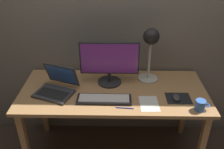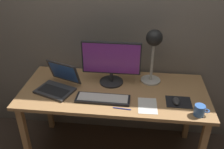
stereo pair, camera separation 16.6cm
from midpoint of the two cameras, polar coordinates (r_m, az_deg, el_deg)
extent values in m
cube|color=gray|center=(2.27, -1.66, 14.01)|extent=(4.80, 0.06, 2.60)
cube|color=tan|center=(2.15, -1.90, -3.92)|extent=(1.60, 0.70, 0.03)
cube|color=tan|center=(2.32, -21.38, -15.13)|extent=(0.05, 0.05, 0.71)
cube|color=tan|center=(2.25, 17.84, -15.94)|extent=(0.05, 0.05, 0.71)
cube|color=tan|center=(2.73, -17.29, -6.70)|extent=(0.05, 0.05, 0.71)
cube|color=tan|center=(2.67, 14.72, -7.13)|extent=(0.05, 0.05, 0.71)
cylinder|color=#28282B|center=(2.24, -2.69, -1.72)|extent=(0.21, 0.21, 0.01)
cylinder|color=#28282B|center=(2.21, -2.72, -0.62)|extent=(0.03, 0.03, 0.08)
cube|color=#28282B|center=(2.13, -2.84, 3.78)|extent=(0.51, 0.03, 0.29)
cube|color=purple|center=(2.11, -2.87, 3.58)|extent=(0.49, 0.00, 0.27)
cube|color=black|center=(2.01, -4.23, -5.80)|extent=(0.44, 0.14, 0.02)
cube|color=silver|center=(2.00, -4.24, -5.52)|extent=(0.41, 0.12, 0.01)
cube|color=#38383A|center=(2.15, -15.45, -4.33)|extent=(0.36, 0.31, 0.02)
cube|color=black|center=(2.13, -15.74, -4.31)|extent=(0.28, 0.20, 0.00)
cube|color=#38383A|center=(2.19, -13.72, 0.00)|extent=(0.31, 0.18, 0.21)
cube|color=blue|center=(2.19, -13.72, 0.00)|extent=(0.27, 0.16, 0.18)
cylinder|color=beige|center=(2.30, 6.23, -0.94)|extent=(0.18, 0.18, 0.01)
cylinder|color=silver|center=(2.21, 6.51, 3.44)|extent=(0.02, 0.02, 0.38)
sphere|color=black|center=(2.12, 6.84, 8.70)|extent=(0.14, 0.14, 0.14)
sphere|color=#FFEAB2|center=(2.13, 6.80, 7.71)|extent=(0.05, 0.05, 0.05)
cube|color=black|center=(2.08, 12.86, -5.43)|extent=(0.20, 0.16, 0.00)
ellipsoid|color=#38383A|center=(2.05, 12.38, -5.26)|extent=(0.06, 0.10, 0.03)
cylinder|color=#3F72CC|center=(1.97, 17.42, -6.84)|extent=(0.08, 0.08, 0.08)
torus|color=#3F72CC|center=(1.99, 18.86, -6.81)|extent=(0.05, 0.05, 0.01)
cube|color=white|center=(1.98, 6.18, -6.75)|extent=(0.15, 0.21, 0.00)
cylinder|color=#2633A5|center=(1.92, 0.45, -7.80)|extent=(0.14, 0.02, 0.01)
camera|label=1|loc=(0.08, -92.37, -1.35)|focal=39.63mm
camera|label=2|loc=(0.08, 87.63, 1.35)|focal=39.63mm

